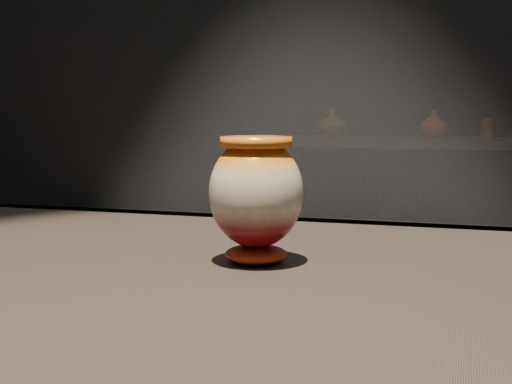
# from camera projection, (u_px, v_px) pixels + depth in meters

# --- Properties ---
(main_vase) EXTENTS (0.15, 0.15, 0.16)m
(main_vase) POSITION_uv_depth(u_px,v_px,m) (256.00, 194.00, 0.91)
(main_vase) COLOR #640A08
(main_vase) RESTS_ON display_plinth
(back_shelf) EXTENTS (2.00, 0.60, 0.90)m
(back_shelf) POSITION_uv_depth(u_px,v_px,m) (401.00, 180.00, 4.40)
(back_shelf) COLOR black
(back_shelf) RESTS_ON ground
(back_vase_left) EXTENTS (0.20, 0.20, 0.17)m
(back_vase_left) POSITION_uv_depth(u_px,v_px,m) (332.00, 123.00, 4.43)
(back_vase_left) COLOR brown
(back_vase_left) RESTS_ON back_shelf
(back_vase_mid) EXTENTS (0.23, 0.23, 0.17)m
(back_vase_mid) POSITION_uv_depth(u_px,v_px,m) (434.00, 124.00, 4.30)
(back_vase_mid) COLOR #640A08
(back_vase_mid) RESTS_ON back_shelf
(back_vase_right) EXTENTS (0.07, 0.07, 0.12)m
(back_vase_right) POSITION_uv_depth(u_px,v_px,m) (487.00, 129.00, 4.18)
(back_vase_right) COLOR brown
(back_vase_right) RESTS_ON back_shelf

